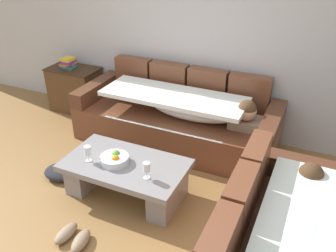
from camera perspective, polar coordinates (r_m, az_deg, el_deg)
The scene contains 12 objects.
ground_plane at distance 3.50m, azimuth -11.21°, elevation -14.71°, with size 14.00×14.00×0.00m, color olive.
back_wall at distance 4.55m, azimuth 3.16°, elevation 15.82°, with size 9.00×0.10×2.70m, color #BDBBBB.
couch_along_wall at distance 4.40m, azimuth 1.84°, elevation 1.16°, with size 2.44×0.92×0.88m.
couch_near_window at distance 2.87m, azimuth 17.87°, elevation -18.33°, with size 0.92×1.84×0.88m.
coffee_table at distance 3.62m, azimuth -6.68°, elevation -7.63°, with size 1.20×0.68×0.38m.
fruit_bowl at distance 3.53m, azimuth -8.44°, elevation -5.18°, with size 0.28×0.28×0.10m.
wine_glass_near_left at distance 3.56m, azimuth -12.60°, elevation -3.85°, with size 0.07×0.07×0.17m.
wine_glass_near_right at distance 3.25m, azimuth -3.42°, elevation -6.58°, with size 0.07×0.07×0.17m.
side_cabinet at distance 5.41m, azimuth -14.44°, elevation 5.65°, with size 0.72×0.44×0.64m.
book_stack_on_cabinet at distance 5.31m, azimuth -15.47°, elevation 9.59°, with size 0.18×0.24×0.14m.
pair_of_shoes at distance 3.34m, azimuth -14.75°, elevation -16.63°, with size 0.31×0.30×0.09m.
crumpled_garment at distance 4.09m, azimuth -16.31°, elevation -6.95°, with size 0.40×0.32×0.12m, color #232328.
Camera 1 is at (1.63, -1.97, 2.38)m, focal length 38.52 mm.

